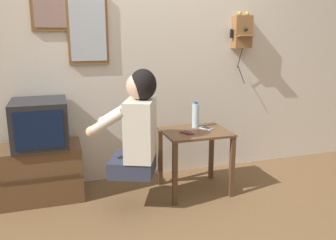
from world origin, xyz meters
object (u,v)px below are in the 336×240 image
at_px(framed_picture, 53,5).
at_px(person, 137,125).
at_px(cell_phone_held, 187,133).
at_px(cell_phone_spare, 206,128).
at_px(water_bottle, 196,115).
at_px(television, 40,123).
at_px(wall_mirror, 88,30).
at_px(wall_phone_antique, 242,32).

bearing_deg(framed_picture, person, -49.38).
distance_m(cell_phone_held, cell_phone_spare, 0.24).
xyz_separation_m(person, framed_picture, (-0.58, 0.68, 0.98)).
xyz_separation_m(cell_phone_spare, water_bottle, (-0.07, 0.09, 0.11)).
bearing_deg(television, cell_phone_spare, -9.26).
bearing_deg(cell_phone_spare, cell_phone_held, 170.86).
distance_m(wall_mirror, cell_phone_held, 1.31).
relative_size(television, wall_mirror, 0.77).
distance_m(television, framed_picture, 1.05).
height_order(person, cell_phone_spare, person).
xyz_separation_m(television, cell_phone_spare, (1.47, -0.24, -0.10)).
distance_m(television, wall_phone_antique, 2.20).
distance_m(cell_phone_spare, water_bottle, 0.16).
distance_m(wall_mirror, water_bottle, 1.28).
xyz_separation_m(framed_picture, water_bottle, (1.21, -0.39, -1.00)).
height_order(framed_picture, wall_mirror, framed_picture).
bearing_deg(television, water_bottle, -6.21).
relative_size(television, cell_phone_held, 3.51).
distance_m(wall_phone_antique, framed_picture, 1.87).
distance_m(person, cell_phone_held, 0.51).
bearing_deg(wall_phone_antique, cell_phone_held, -146.64).
bearing_deg(framed_picture, water_bottle, -17.90).
bearing_deg(cell_phone_spare, person, 165.35).
xyz_separation_m(wall_phone_antique, water_bottle, (-0.64, -0.35, -0.77)).
xyz_separation_m(television, water_bottle, (1.40, -0.15, 0.01)).
distance_m(person, framed_picture, 1.33).
height_order(framed_picture, cell_phone_spare, framed_picture).
bearing_deg(wall_phone_antique, person, -153.49).
distance_m(person, wall_mirror, 1.06).
relative_size(wall_phone_antique, framed_picture, 1.66).
bearing_deg(water_bottle, wall_mirror, 157.23).
bearing_deg(wall_phone_antique, framed_picture, 178.64).
xyz_separation_m(person, television, (-0.77, 0.44, -0.03)).
xyz_separation_m(person, cell_phone_spare, (0.70, 0.20, -0.13)).
bearing_deg(water_bottle, wall_phone_antique, 28.38).
xyz_separation_m(wall_phone_antique, wall_mirror, (-1.57, 0.04, 0.01)).
distance_m(television, wall_mirror, 0.95).
xyz_separation_m(framed_picture, cell_phone_held, (1.06, -0.57, -1.11)).
relative_size(wall_mirror, water_bottle, 2.52).
height_order(television, cell_phone_spare, television).
height_order(person, television, person).
height_order(television, water_bottle, television).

